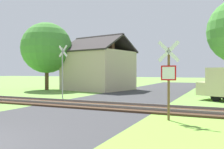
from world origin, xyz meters
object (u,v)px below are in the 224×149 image
tree_left (47,48)px  stop_sign_near (169,75)px  crossing_sign_far (63,68)px  house (99,69)px

tree_left → stop_sign_near: bearing=-37.1°
crossing_sign_far → house: size_ratio=0.51×
stop_sign_near → crossing_sign_far: size_ratio=0.82×
crossing_sign_far → house: bearing=112.0°
stop_sign_near → crossing_sign_far: crossing_sign_far is taller
stop_sign_near → house: size_ratio=0.42×
stop_sign_near → crossing_sign_far: 10.15m
crossing_sign_far → house: (-1.53, 8.81, -0.03)m
stop_sign_near → crossing_sign_far: bearing=-35.8°
crossing_sign_far → tree_left: size_ratio=0.54×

